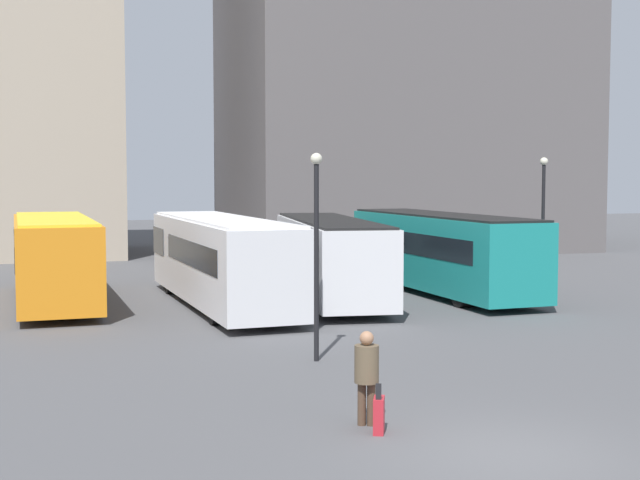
# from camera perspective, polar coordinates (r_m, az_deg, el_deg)

# --- Properties ---
(ground_plane) EXTENTS (160.00, 160.00, 0.00)m
(ground_plane) POSITION_cam_1_polar(r_m,az_deg,el_deg) (15.01, 11.99, -13.27)
(ground_plane) COLOR #4C4C4F
(bus_0) EXTENTS (3.08, 10.60, 3.04)m
(bus_0) POSITION_cam_1_polar(r_m,az_deg,el_deg) (32.48, -16.68, -1.04)
(bus_0) COLOR orange
(bus_0) RESTS_ON ground_plane
(bus_1) EXTENTS (3.33, 12.38, 3.04)m
(bus_1) POSITION_cam_1_polar(r_m,az_deg,el_deg) (30.88, -6.42, -1.13)
(bus_1) COLOR silver
(bus_1) RESTS_ON ground_plane
(bus_2) EXTENTS (3.88, 11.76, 2.92)m
(bus_2) POSITION_cam_1_polar(r_m,az_deg,el_deg) (32.37, 0.59, -0.98)
(bus_2) COLOR silver
(bus_2) RESTS_ON ground_plane
(bus_3) EXTENTS (3.14, 11.82, 3.04)m
(bus_3) POSITION_cam_1_polar(r_m,az_deg,el_deg) (34.34, 7.66, -0.63)
(bus_3) COLOR #19847F
(bus_3) RESTS_ON ground_plane
(traveler) EXTENTS (0.58, 0.58, 1.71)m
(traveler) POSITION_cam_1_polar(r_m,az_deg,el_deg) (16.08, 3.00, -8.28)
(traveler) COLOR #4C3828
(traveler) RESTS_ON ground_plane
(suitcase) EXTENTS (0.33, 0.45, 0.91)m
(suitcase) POSITION_cam_1_polar(r_m,az_deg,el_deg) (15.79, 3.79, -11.11)
(suitcase) COLOR #B7232D
(suitcase) RESTS_ON ground_plane
(lamp_post_0) EXTENTS (0.28, 0.28, 5.12)m
(lamp_post_0) POSITION_cam_1_polar(r_m,az_deg,el_deg) (32.30, 14.09, 1.47)
(lamp_post_0) COLOR black
(lamp_post_0) RESTS_ON ground_plane
(lamp_post_1) EXTENTS (0.28, 0.28, 5.02)m
(lamp_post_1) POSITION_cam_1_polar(r_m,az_deg,el_deg) (21.31, -0.23, 0.16)
(lamp_post_1) COLOR black
(lamp_post_1) RESTS_ON ground_plane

